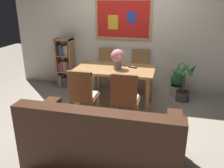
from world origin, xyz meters
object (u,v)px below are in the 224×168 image
(dining_table, at_px, (115,73))
(leather_couch, at_px, (102,142))
(dining_chair_near_right, at_px, (125,96))
(dining_chair_far_left, at_px, (107,66))
(dining_chair_far_right, at_px, (140,68))
(potted_palm, at_px, (184,85))
(tv_remote, at_px, (133,67))
(dining_chair_near_left, at_px, (83,93))
(bookshelf, at_px, (66,65))
(potted_ivy, at_px, (177,85))
(flower_vase, at_px, (118,58))

(dining_table, height_order, leather_couch, leather_couch)
(dining_chair_near_right, relative_size, leather_couch, 0.51)
(dining_chair_far_left, bearing_deg, dining_chair_far_right, 3.54)
(potted_palm, distance_m, tv_remote, 1.12)
(dining_chair_near_right, height_order, dining_chair_far_left, same)
(dining_chair_far_right, xyz_separation_m, dining_chair_near_left, (-0.68, -1.61, 0.00))
(dining_table, bearing_deg, dining_chair_far_right, 66.31)
(bookshelf, xyz_separation_m, potted_ivy, (2.46, 0.03, -0.27))
(bookshelf, relative_size, potted_palm, 1.30)
(dining_chair_far_right, distance_m, tv_remote, 0.74)
(dining_chair_far_right, height_order, bookshelf, bookshelf)
(dining_chair_far_left, xyz_separation_m, flower_vase, (0.41, -0.79, 0.40))
(bookshelf, bearing_deg, potted_ivy, 0.79)
(dining_chair_near_left, relative_size, leather_couch, 0.51)
(dining_table, bearing_deg, potted_ivy, 34.04)
(dining_chair_near_left, distance_m, bookshelf, 1.83)
(bookshelf, distance_m, potted_palm, 2.58)
(dining_chair_far_right, height_order, tv_remote, dining_chair_far_right)
(leather_couch, height_order, potted_ivy, leather_couch)
(dining_chair_far_right, relative_size, potted_ivy, 1.88)
(tv_remote, bearing_deg, dining_chair_far_right, 86.37)
(potted_ivy, bearing_deg, dining_chair_far_left, -179.34)
(dining_chair_near_right, height_order, bookshelf, bookshelf)
(dining_chair_near_left, relative_size, flower_vase, 2.60)
(dining_chair_far_left, distance_m, potted_ivy, 1.54)
(leather_couch, relative_size, bookshelf, 1.63)
(potted_ivy, bearing_deg, dining_chair_near_left, -133.15)
(dining_chair_far_right, distance_m, dining_chair_near_left, 1.75)
(dining_chair_far_left, relative_size, flower_vase, 2.60)
(dining_chair_far_left, relative_size, bookshelf, 0.83)
(dining_table, distance_m, potted_palm, 1.39)
(bookshelf, bearing_deg, potted_palm, -4.92)
(dining_chair_far_left, distance_m, dining_chair_near_left, 1.56)
(dining_chair_near_left, xyz_separation_m, flower_vase, (0.38, 0.78, 0.40))
(dining_chair_near_right, height_order, dining_chair_near_left, same)
(dining_table, bearing_deg, bookshelf, 150.43)
(tv_remote, bearing_deg, dining_chair_far_left, 135.20)
(dining_table, relative_size, potted_palm, 1.67)
(dining_chair_near_left, height_order, leather_couch, dining_chair_near_left)
(bookshelf, bearing_deg, dining_chair_far_right, 2.09)
(potted_ivy, xyz_separation_m, flower_vase, (-1.10, -0.80, 0.70))
(dining_chair_near_right, height_order, tv_remote, dining_chair_near_right)
(bookshelf, height_order, tv_remote, bookshelf)
(dining_chair_far_left, distance_m, bookshelf, 0.95)
(bookshelf, bearing_deg, tv_remote, -21.74)
(dining_chair_near_right, relative_size, dining_chair_far_left, 1.00)
(leather_couch, distance_m, tv_remote, 1.84)
(dining_chair_near_right, xyz_separation_m, flower_vase, (-0.28, 0.76, 0.40))
(dining_chair_far_right, distance_m, potted_ivy, 0.85)
(dining_table, height_order, dining_chair_near_left, dining_chair_near_left)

